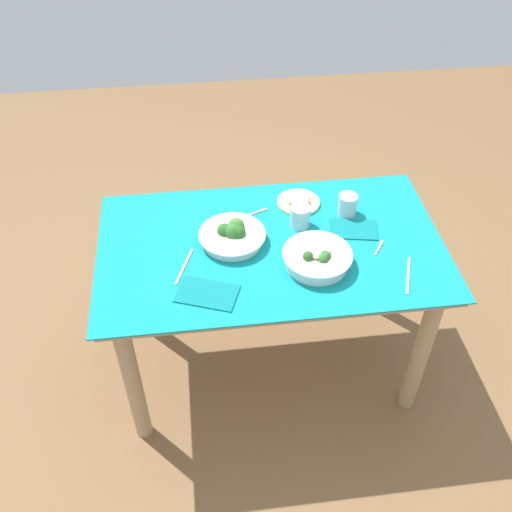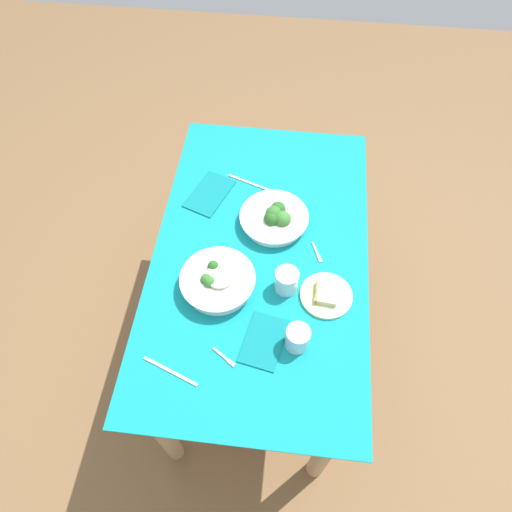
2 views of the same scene
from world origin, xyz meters
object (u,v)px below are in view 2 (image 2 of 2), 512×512
(napkin_folded_upper, at_px, (264,341))
(water_glass_center, at_px, (298,338))
(broccoli_bowl_far, at_px, (275,218))
(table_knife_left, at_px, (249,183))
(broccoli_bowl_near, at_px, (218,281))
(fork_by_far_bowl, at_px, (317,253))
(table_knife_right, at_px, (170,371))
(bread_side_plate, at_px, (326,295))
(fork_by_near_bowl, at_px, (225,358))
(water_glass_side, at_px, (287,281))
(napkin_folded_lower, at_px, (210,194))

(napkin_folded_upper, bearing_deg, water_glass_center, 91.88)
(broccoli_bowl_far, bearing_deg, table_knife_left, -148.10)
(broccoli_bowl_far, xyz_separation_m, broccoli_bowl_near, (0.31, -0.17, 0.00))
(fork_by_far_bowl, relative_size, table_knife_right, 0.45)
(bread_side_plate, xyz_separation_m, water_glass_center, (0.19, -0.09, 0.03))
(broccoli_bowl_far, xyz_separation_m, fork_by_near_bowl, (0.57, -0.11, -0.03))
(napkin_folded_upper, bearing_deg, broccoli_bowl_near, -136.12)
(water_glass_center, xyz_separation_m, water_glass_side, (-0.21, -0.05, 0.00))
(broccoli_bowl_far, distance_m, broccoli_bowl_near, 0.35)
(water_glass_center, height_order, table_knife_right, water_glass_center)
(napkin_folded_lower, bearing_deg, fork_by_far_bowl, 61.48)
(fork_by_near_bowl, relative_size, table_knife_right, 0.42)
(napkin_folded_upper, bearing_deg, table_knife_left, -169.19)
(bread_side_plate, xyz_separation_m, table_knife_right, (0.33, -0.49, -0.01))
(fork_by_near_bowl, height_order, table_knife_left, same)
(bread_side_plate, distance_m, water_glass_side, 0.15)
(table_knife_left, bearing_deg, napkin_folded_lower, -133.01)
(bread_side_plate, distance_m, fork_by_far_bowl, 0.18)
(water_glass_center, bearing_deg, bread_side_plate, 154.49)
(bread_side_plate, relative_size, napkin_folded_lower, 0.85)
(bread_side_plate, relative_size, napkin_folded_upper, 0.97)
(water_glass_side, distance_m, table_knife_left, 0.52)
(bread_side_plate, distance_m, napkin_folded_upper, 0.28)
(fork_by_near_bowl, height_order, napkin_folded_lower, napkin_folded_lower)
(table_knife_right, distance_m, napkin_folded_upper, 0.32)
(fork_by_near_bowl, relative_size, napkin_folded_upper, 0.44)
(water_glass_side, height_order, table_knife_left, water_glass_side)
(broccoli_bowl_far, distance_m, fork_by_near_bowl, 0.58)
(broccoli_bowl_far, relative_size, table_knife_right, 1.32)
(broccoli_bowl_far, bearing_deg, fork_by_far_bowl, 54.00)
(fork_by_near_bowl, bearing_deg, water_glass_center, 52.28)
(water_glass_side, xyz_separation_m, table_knife_left, (-0.48, -0.19, -0.04))
(water_glass_center, distance_m, water_glass_side, 0.22)
(bread_side_plate, height_order, water_glass_center, water_glass_center)
(broccoli_bowl_near, xyz_separation_m, table_knife_left, (-0.51, 0.05, -0.03))
(table_knife_right, bearing_deg, fork_by_near_bowl, 41.55)
(table_knife_right, relative_size, napkin_folded_upper, 1.05)
(napkin_folded_lower, bearing_deg, table_knife_right, 0.13)
(broccoli_bowl_near, bearing_deg, napkin_folded_lower, -166.29)
(fork_by_near_bowl, bearing_deg, broccoli_bowl_near, 137.41)
(bread_side_plate, distance_m, napkin_folded_lower, 0.65)
(bread_side_plate, height_order, table_knife_left, bread_side_plate)
(fork_by_near_bowl, height_order, napkin_folded_upper, napkin_folded_upper)
(napkin_folded_upper, distance_m, napkin_folded_lower, 0.68)
(broccoli_bowl_near, distance_m, fork_by_near_bowl, 0.27)
(water_glass_side, bearing_deg, table_knife_left, -158.39)
(fork_by_near_bowl, xyz_separation_m, table_knife_right, (0.06, -0.17, -0.00))
(table_knife_right, bearing_deg, water_glass_side, 66.14)
(fork_by_far_bowl, relative_size, table_knife_left, 0.46)
(bread_side_plate, bearing_deg, table_knife_right, -55.78)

